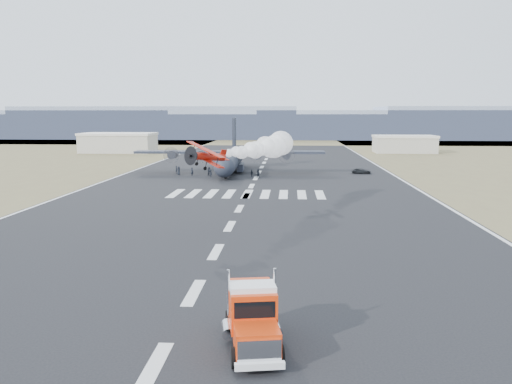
# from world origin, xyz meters

# --- Properties ---
(ground) EXTENTS (500.00, 500.00, 0.00)m
(ground) POSITION_xyz_m (0.00, 0.00, 0.00)
(ground) COLOR black
(ground) RESTS_ON ground
(scrub_far) EXTENTS (500.00, 80.00, 0.00)m
(scrub_far) POSITION_xyz_m (0.00, 230.00, 0.00)
(scrub_far) COLOR brown
(scrub_far) RESTS_ON ground
(runway_markings) EXTENTS (60.00, 260.00, 0.01)m
(runway_markings) POSITION_xyz_m (0.00, 60.00, 0.01)
(runway_markings) COLOR silver
(runway_markings) RESTS_ON ground
(ridge_seg_b) EXTENTS (150.00, 50.00, 15.00)m
(ridge_seg_b) POSITION_xyz_m (-130.00, 260.00, 7.50)
(ridge_seg_b) COLOR #818EA5
(ridge_seg_b) RESTS_ON ground
(ridge_seg_c) EXTENTS (150.00, 50.00, 17.00)m
(ridge_seg_c) POSITION_xyz_m (-65.00, 260.00, 8.50)
(ridge_seg_c) COLOR #818EA5
(ridge_seg_c) RESTS_ON ground
(ridge_seg_d) EXTENTS (150.00, 50.00, 13.00)m
(ridge_seg_d) POSITION_xyz_m (0.00, 260.00, 6.50)
(ridge_seg_d) COLOR #818EA5
(ridge_seg_d) RESTS_ON ground
(ridge_seg_e) EXTENTS (150.00, 50.00, 15.00)m
(ridge_seg_e) POSITION_xyz_m (65.00, 260.00, 7.50)
(ridge_seg_e) COLOR #818EA5
(ridge_seg_e) RESTS_ON ground
(hangar_left) EXTENTS (24.50, 14.50, 6.70)m
(hangar_left) POSITION_xyz_m (-52.00, 145.00, 3.41)
(hangar_left) COLOR #A19D8F
(hangar_left) RESTS_ON ground
(hangar_right) EXTENTS (20.50, 12.50, 5.90)m
(hangar_right) POSITION_xyz_m (46.00, 150.00, 3.01)
(hangar_right) COLOR #A19D8F
(hangar_right) RESTS_ON ground
(semi_truck) EXTENTS (3.82, 8.36, 3.68)m
(semi_truck) POSITION_xyz_m (4.98, -9.02, 1.81)
(semi_truck) COLOR black
(semi_truck) RESTS_ON ground
(aerobatic_biplane) EXTENTS (5.50, 5.35, 2.95)m
(aerobatic_biplane) POSITION_xyz_m (-1.97, 19.88, 8.57)
(aerobatic_biplane) COLOR red
(smoke_trail) EXTENTS (8.90, 20.83, 3.59)m
(smoke_trail) POSITION_xyz_m (4.33, 37.25, 8.71)
(smoke_trail) COLOR white
(transport_aircraft) EXTENTS (42.14, 34.72, 12.19)m
(transport_aircraft) POSITION_xyz_m (-6.46, 83.50, 3.14)
(transport_aircraft) COLOR #212332
(transport_aircraft) RESTS_ON ground
(support_vehicle) EXTENTS (4.40, 2.35, 1.18)m
(support_vehicle) POSITION_xyz_m (22.83, 82.20, 0.59)
(support_vehicle) COLOR black
(support_vehicle) RESTS_ON ground
(crew_a) EXTENTS (0.83, 0.77, 1.79)m
(crew_a) POSITION_xyz_m (-13.89, 75.79, 0.89)
(crew_a) COLOR black
(crew_a) RESTS_ON ground
(crew_b) EXTENTS (0.79, 1.03, 1.86)m
(crew_b) POSITION_xyz_m (-10.25, 76.33, 0.93)
(crew_b) COLOR black
(crew_b) RESTS_ON ground
(crew_c) EXTENTS (1.02, 1.07, 1.57)m
(crew_c) POSITION_xyz_m (-9.58, 73.40, 0.78)
(crew_c) COLOR black
(crew_c) RESTS_ON ground
(crew_d) EXTENTS (0.89, 1.05, 1.59)m
(crew_d) POSITION_xyz_m (-0.96, 74.18, 0.80)
(crew_d) COLOR black
(crew_d) RESTS_ON ground
(crew_e) EXTENTS (0.95, 1.03, 1.81)m
(crew_e) POSITION_xyz_m (-17.22, 77.75, 0.90)
(crew_e) COLOR black
(crew_e) RESTS_ON ground
(crew_f) EXTENTS (0.78, 1.68, 1.74)m
(crew_f) POSITION_xyz_m (-7.47, 77.48, 0.87)
(crew_f) COLOR black
(crew_f) RESTS_ON ground
(crew_g) EXTENTS (0.81, 0.82, 1.74)m
(crew_g) POSITION_xyz_m (-18.23, 80.27, 0.87)
(crew_g) COLOR black
(crew_g) RESTS_ON ground
(crew_h) EXTENTS (1.00, 0.87, 1.76)m
(crew_h) POSITION_xyz_m (0.45, 72.97, 0.88)
(crew_h) COLOR black
(crew_h) RESTS_ON ground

